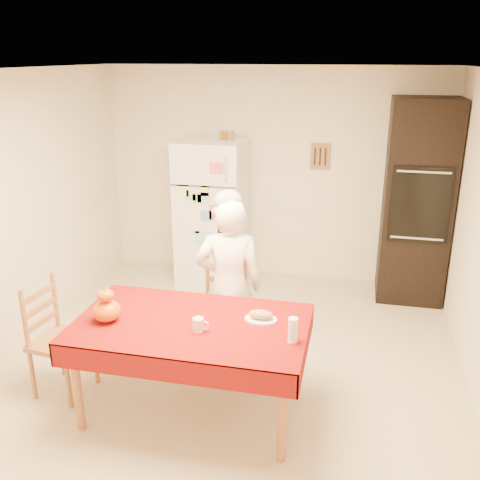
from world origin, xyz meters
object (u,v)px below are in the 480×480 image
(seated_woman, at_px, (229,287))
(coffee_mug, at_px, (198,325))
(wine_glass, at_px, (293,330))
(pumpkin_lower, at_px, (107,311))
(oven_cabinet, at_px, (417,202))
(bread_plate, at_px, (261,320))
(dining_table, at_px, (191,331))
(chair_far, at_px, (221,308))
(refrigerator, at_px, (212,213))
(chair_left, at_px, (54,334))

(seated_woman, relative_size, coffee_mug, 15.49)
(wine_glass, bearing_deg, pumpkin_lower, 179.83)
(oven_cabinet, relative_size, bread_plate, 9.17)
(seated_woman, relative_size, wine_glass, 8.80)
(dining_table, bearing_deg, chair_far, 88.02)
(pumpkin_lower, relative_size, wine_glass, 1.19)
(coffee_mug, bearing_deg, refrigerator, 103.37)
(seated_woman, relative_size, pumpkin_lower, 7.40)
(refrigerator, xyz_separation_m, seated_woman, (0.65, -1.84, -0.08))
(refrigerator, height_order, pumpkin_lower, refrigerator)
(seated_woman, height_order, coffee_mug, seated_woman)
(oven_cabinet, height_order, dining_table, oven_cabinet)
(chair_far, height_order, chair_left, same)
(chair_left, distance_m, bread_plate, 1.67)
(refrigerator, height_order, bread_plate, refrigerator)
(chair_far, xyz_separation_m, seated_woman, (0.10, -0.11, 0.27))
(dining_table, xyz_separation_m, chair_far, (0.03, 0.76, -0.18))
(refrigerator, xyz_separation_m, dining_table, (0.53, -2.48, -0.16))
(wine_glass, bearing_deg, dining_table, 171.80)
(chair_far, relative_size, bread_plate, 3.96)
(coffee_mug, bearing_deg, pumpkin_lower, 179.55)
(chair_left, bearing_deg, refrigerator, -6.92)
(refrigerator, bearing_deg, seated_woman, -70.42)
(refrigerator, relative_size, wine_glass, 9.66)
(oven_cabinet, height_order, chair_far, oven_cabinet)
(dining_table, bearing_deg, coffee_mug, -50.73)
(refrigerator, bearing_deg, oven_cabinet, 1.18)
(refrigerator, height_order, dining_table, refrigerator)
(dining_table, xyz_separation_m, pumpkin_lower, (-0.61, -0.11, 0.15))
(refrigerator, relative_size, pumpkin_lower, 8.12)
(oven_cabinet, relative_size, wine_glass, 12.50)
(pumpkin_lower, bearing_deg, coffee_mug, -0.45)
(dining_table, relative_size, bread_plate, 7.08)
(oven_cabinet, bearing_deg, chair_far, -134.27)
(chair_left, bearing_deg, chair_far, -50.95)
(dining_table, bearing_deg, wine_glass, -8.20)
(oven_cabinet, distance_m, seated_woman, 2.51)
(oven_cabinet, xyz_separation_m, bread_plate, (-1.26, -2.39, -0.33))
(coffee_mug, bearing_deg, chair_far, 94.22)
(coffee_mug, relative_size, pumpkin_lower, 0.48)
(dining_table, height_order, bread_plate, bread_plate)
(coffee_mug, xyz_separation_m, bread_plate, (0.40, 0.25, -0.04))
(refrigerator, distance_m, wine_glass, 2.89)
(chair_far, bearing_deg, bread_plate, -42.77)
(chair_far, bearing_deg, dining_table, -81.69)
(refrigerator, bearing_deg, chair_left, -104.42)
(chair_far, relative_size, pumpkin_lower, 4.54)
(oven_cabinet, distance_m, coffee_mug, 3.14)
(bread_plate, bearing_deg, chair_left, -176.36)
(bread_plate, bearing_deg, coffee_mug, -148.29)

